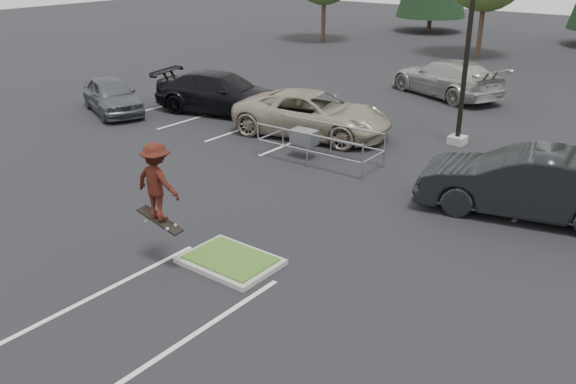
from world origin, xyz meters
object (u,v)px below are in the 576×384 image
Objects in this scene: light_pole at (471,19)px; car_l_tan at (311,114)px; car_l_grey at (111,95)px; skateboarder at (157,182)px; car_l_black at (221,93)px; car_r_charc at (525,183)px; car_far_silver at (448,78)px; cart_corral at (308,138)px.

car_l_tan is at bearing -153.88° from light_pole.
skateboarder is at bearing -100.65° from car_l_grey.
car_l_black is (-5.18, 0.39, 0.03)m from car_l_tan.
skateboarder is at bearing -173.69° from car_l_tan.
car_l_tan is 1.07× the size of car_r_charc.
car_r_charc is (18.00, 0.00, 0.17)m from car_l_grey.
car_far_silver reaches higher than car_l_black.
car_far_silver is at bearing -88.97° from skateboarder.
cart_corral is at bearing -66.36° from car_l_grey.
car_l_black is 4.82m from car_l_grey.
skateboarder is 11.12m from car_l_tan.
car_l_grey is at bearing -104.01° from car_r_charc.
skateboarder is (1.78, -8.23, 1.33)m from cart_corral.
cart_corral is 11.65m from car_far_silver.
skateboarder is 0.34× the size of car_far_silver.
car_r_charc is 0.94× the size of car_far_silver.
car_l_tan reaches higher than car_l_grey.
car_l_grey is at bearing -37.18° from skateboarder.
light_pole is 2.35× the size of cart_corral.
car_l_black is 1.35× the size of car_l_grey.
light_pole is at bearing -47.96° from car_l_grey.
car_l_black is 11.17m from car_far_silver.
car_far_silver is at bearing -20.20° from car_l_tan.
car_l_tan is at bearing -107.24° from car_l_black.
car_l_tan is at bearing 121.77° from cart_corral.
cart_corral is 10.52m from car_l_grey.
car_r_charc reaches higher than car_l_tan.
car_far_silver is (1.50, 9.34, 0.04)m from car_l_tan.
skateboarder is at bearing -155.19° from car_l_black.
car_r_charc is (5.70, 8.00, -1.15)m from skateboarder.
car_l_grey is 18.00m from car_r_charc.
car_l_black is 14.48m from car_r_charc.
car_r_charc is at bearing -51.34° from light_pole.
light_pole reaches higher than skateboarder.
car_l_grey is (-3.82, -2.94, -0.11)m from car_l_black.
cart_corral is 0.70× the size of car_far_silver.
car_r_charc is at bearing -129.61° from skateboarder.
skateboarder is at bearing -49.48° from car_r_charc.
car_l_tan is 9.46m from car_far_silver.
car_r_charc is (9.00, -2.55, 0.09)m from car_l_tan.
car_r_charc is 14.05m from car_far_silver.
skateboarder is 13.89m from car_l_black.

